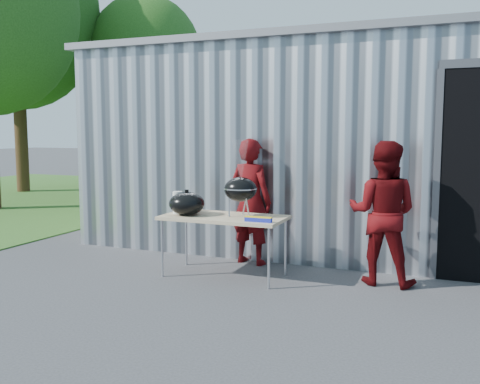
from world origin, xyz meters
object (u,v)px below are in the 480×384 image
at_px(person_cook, 251,202).
at_px(folding_table, 224,219).
at_px(kettle_grill, 240,181).
at_px(person_bystander, 383,213).

bearing_deg(person_cook, folding_table, 95.66).
bearing_deg(person_cook, kettle_grill, 111.84).
relative_size(folding_table, person_bystander, 0.90).
distance_m(person_cook, person_bystander, 1.79).
distance_m(folding_table, person_bystander, 1.89).
height_order(folding_table, person_bystander, person_bystander).
bearing_deg(person_bystander, person_cook, -7.17).
xyz_separation_m(kettle_grill, person_bystander, (1.64, 0.35, -0.34)).
xyz_separation_m(person_cook, person_bystander, (1.76, -0.31, -0.01)).
relative_size(folding_table, person_cook, 0.89).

